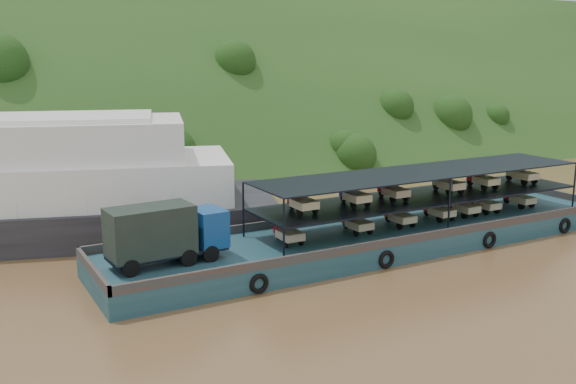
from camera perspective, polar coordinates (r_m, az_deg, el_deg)
ground at (r=40.39m, az=4.57°, el=-4.94°), size 160.00×160.00×0.00m
hillside at (r=72.37m, az=-11.37°, el=2.50°), size 140.00×39.60×39.60m
cargo_barge at (r=39.84m, az=7.00°, el=-3.60°), size 35.00×7.18×4.54m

